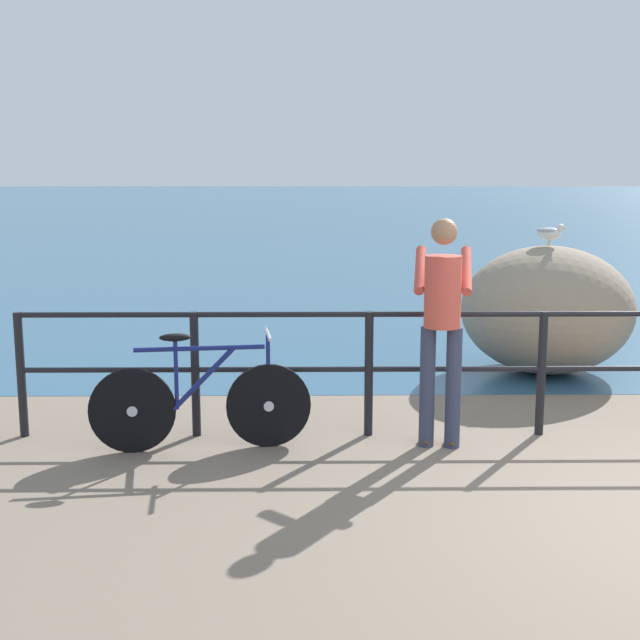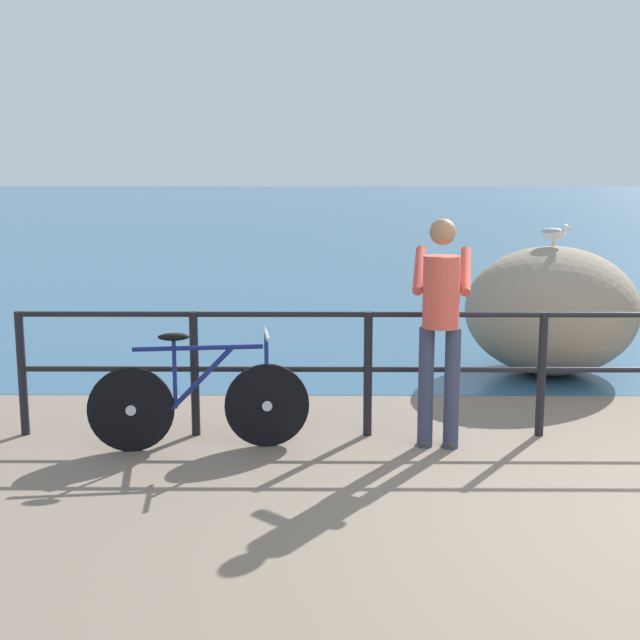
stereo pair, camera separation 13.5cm
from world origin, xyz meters
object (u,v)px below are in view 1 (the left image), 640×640
Objects in this scene: bicycle at (202,401)px; person_at_railing at (442,321)px; seagull at (550,232)px; breakwater_boulder_main at (547,310)px.

person_at_railing is (1.85, 0.07, 0.60)m from bicycle.
seagull is (3.33, 2.52, 1.10)m from bicycle.
bicycle is 4.32m from seagull.
breakwater_boulder_main is (3.34, 2.51, 0.28)m from bicycle.
seagull is at bearing -22.43° from person_at_railing.
seagull is at bearing 118.79° from breakwater_boulder_main.
breakwater_boulder_main is at bearing -23.27° from seagull.
breakwater_boulder_main is at bearing -22.66° from person_at_railing.
breakwater_boulder_main is 0.81m from seagull.
breakwater_boulder_main is at bearing 29.86° from bicycle.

